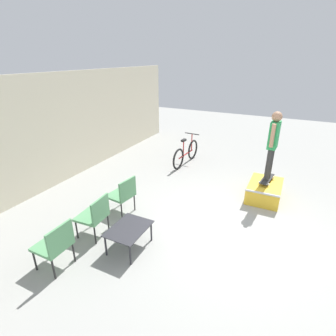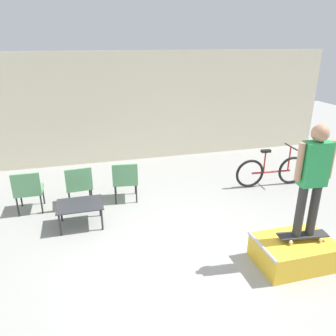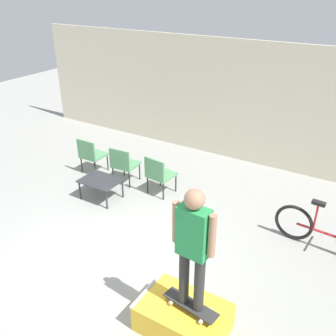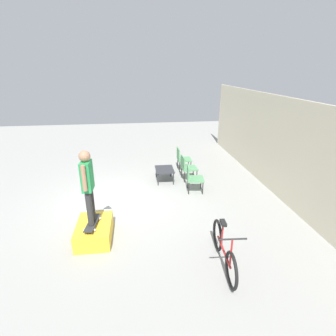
% 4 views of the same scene
% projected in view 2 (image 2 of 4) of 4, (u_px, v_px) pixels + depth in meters
% --- Properties ---
extents(ground_plane, '(24.00, 24.00, 0.00)m').
position_uv_depth(ground_plane, '(180.00, 263.00, 5.11)').
color(ground_plane, gray).
extents(house_wall_back, '(12.00, 0.06, 3.00)m').
position_uv_depth(house_wall_back, '(128.00, 108.00, 9.00)').
color(house_wall_back, beige).
rests_on(house_wall_back, ground_plane).
extents(skate_ramp_box, '(1.18, 0.78, 0.43)m').
position_uv_depth(skate_ramp_box, '(294.00, 252.00, 5.03)').
color(skate_ramp_box, gold).
rests_on(skate_ramp_box, ground_plane).
extents(skateboard_on_ramp, '(0.78, 0.33, 0.07)m').
position_uv_depth(skateboard_on_ramp, '(302.00, 235.00, 4.95)').
color(skateboard_on_ramp, '#2D2D2D').
rests_on(skateboard_on_ramp, skate_ramp_box).
extents(person_skater, '(0.57, 0.24, 1.70)m').
position_uv_depth(person_skater, '(313.00, 173.00, 4.58)').
color(person_skater, '#2D2D2D').
rests_on(person_skater, skateboard_on_ramp).
extents(coffee_table, '(0.83, 0.63, 0.44)m').
position_uv_depth(coffee_table, '(80.00, 206.00, 6.01)').
color(coffee_table, '#2D2D33').
rests_on(coffee_table, ground_plane).
extents(patio_chair_left, '(0.52, 0.52, 0.89)m').
position_uv_depth(patio_chair_left, '(28.00, 189.00, 6.45)').
color(patio_chair_left, black).
rests_on(patio_chair_left, ground_plane).
extents(patio_chair_center, '(0.55, 0.55, 0.89)m').
position_uv_depth(patio_chair_center, '(79.00, 184.00, 6.68)').
color(patio_chair_center, black).
rests_on(patio_chair_center, ground_plane).
extents(patio_chair_right, '(0.58, 0.58, 0.89)m').
position_uv_depth(patio_chair_right, '(125.00, 179.00, 6.92)').
color(patio_chair_right, black).
rests_on(patio_chair_right, ground_plane).
extents(bicycle, '(1.76, 0.52, 0.96)m').
position_uv_depth(bicycle, '(271.00, 171.00, 7.71)').
color(bicycle, black).
rests_on(bicycle, ground_plane).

